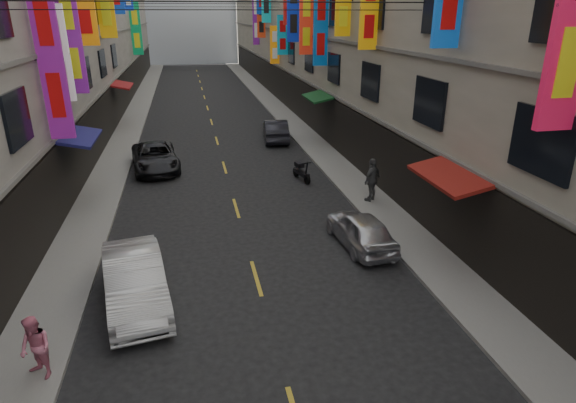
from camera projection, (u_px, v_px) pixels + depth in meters
name	position (u px, v px, depth m)	size (l,w,h in m)	color
sidewalk_left	(131.00, 125.00, 35.98)	(2.00, 90.00, 0.12)	slate
sidewalk_right	(287.00, 118.00, 38.27)	(2.00, 90.00, 0.12)	slate
street_awnings	(200.00, 131.00, 21.23)	(13.99, 35.20, 0.41)	#155127
lane_markings	(214.00, 131.00, 34.41)	(0.12, 80.20, 0.01)	gold
scooter_far_right	(301.00, 172.00, 24.07)	(0.65, 1.78, 1.14)	black
car_left_mid	(135.00, 281.00, 13.68)	(1.59, 4.57, 1.51)	silver
car_left_far	(155.00, 157.00, 25.61)	(2.27, 4.92, 1.37)	black
car_right_mid	(361.00, 230.00, 17.16)	(1.51, 3.76, 1.28)	silver
car_right_far	(275.00, 130.00, 31.49)	(1.48, 4.24, 1.40)	#24242C
pedestrian_lfar	(36.00, 348.00, 10.71)	(0.75, 0.51, 1.54)	pink
pedestrian_rfar	(372.00, 180.00, 20.94)	(1.13, 0.64, 1.92)	#4E4E50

